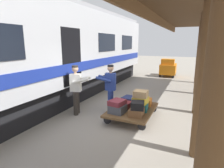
{
  "coord_description": "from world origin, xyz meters",
  "views": [
    {
      "loc": [
        -1.86,
        5.57,
        2.45
      ],
      "look_at": [
        0.5,
        0.19,
        1.15
      ],
      "focal_mm": 30.19,
      "sensor_mm": 36.0,
      "label": 1
    }
  ],
  "objects": [
    {
      "name": "suitcase_orange_carryall",
      "position": [
        -0.4,
        -0.66,
        0.42
      ],
      "size": [
        0.44,
        0.48,
        0.23
      ],
      "primitive_type": "cube",
      "rotation": [
        0.0,
        0.0,
        0.09
      ],
      "color": "#CC6B23",
      "rests_on": "luggage_cart"
    },
    {
      "name": "ground_plane",
      "position": [
        0.0,
        0.0,
        0.0
      ],
      "size": [
        60.0,
        60.0,
        0.0
      ],
      "primitive_type": "plane",
      "color": "gray"
    },
    {
      "name": "platform_canopy",
      "position": [
        -1.98,
        0.0,
        3.24
      ],
      "size": [
        3.2,
        14.96,
        3.56
      ],
      "color": "brown",
      "rests_on": "ground_plane"
    },
    {
      "name": "luggage_cart",
      "position": [
        -0.1,
        -0.11,
        0.26
      ],
      "size": [
        1.36,
        1.98,
        0.31
      ],
      "color": "brown",
      "rests_on": "ground_plane"
    },
    {
      "name": "suitcase_teal_softside",
      "position": [
        -0.4,
        -0.11,
        0.42
      ],
      "size": [
        0.46,
        0.58,
        0.23
      ],
      "primitive_type": "cube",
      "rotation": [
        0.0,
        0.0,
        0.12
      ],
      "color": "#1E666B",
      "rests_on": "luggage_cart"
    },
    {
      "name": "porter_in_overalls",
      "position": [
        0.78,
        -0.27,
        0.93
      ],
      "size": [
        0.72,
        0.52,
        1.7
      ],
      "color": "navy",
      "rests_on": "ground_plane"
    },
    {
      "name": "suitcase_tan_vintage",
      "position": [
        -0.38,
        -0.07,
        0.86
      ],
      "size": [
        0.44,
        0.41,
        0.21
      ],
      "primitive_type": "cube",
      "rotation": [
        0.0,
        0.0,
        0.03
      ],
      "color": "tan",
      "rests_on": "suitcase_yellow_case"
    },
    {
      "name": "suitcase_black_hardshell",
      "position": [
        -0.43,
        0.43,
        0.64
      ],
      "size": [
        0.45,
        0.47,
        0.22
      ],
      "primitive_type": "cube",
      "rotation": [
        0.0,
        0.0,
        0.21
      ],
      "color": "black",
      "rests_on": "suitcase_brown_leather"
    },
    {
      "name": "suitcase_maroon_trunk",
      "position": [
        0.21,
        -0.11,
        0.4
      ],
      "size": [
        0.55,
        0.53,
        0.19
      ],
      "primitive_type": "cube",
      "rotation": [
        0.0,
        0.0,
        -0.12
      ],
      "color": "maroon",
      "rests_on": "luggage_cart"
    },
    {
      "name": "suitcase_navy_fabric",
      "position": [
        0.21,
        -0.66,
        0.42
      ],
      "size": [
        0.49,
        0.57,
        0.22
      ],
      "primitive_type": "cube",
      "rotation": [
        0.0,
        0.0,
        -0.13
      ],
      "color": "navy",
      "rests_on": "luggage_cart"
    },
    {
      "name": "train_car",
      "position": [
        3.63,
        0.0,
        2.06
      ],
      "size": [
        3.02,
        16.83,
        4.0
      ],
      "color": "#B7BABF",
      "rests_on": "ground_plane"
    },
    {
      "name": "suitcase_burgundy_valise",
      "position": [
        0.23,
        0.43,
        0.64
      ],
      "size": [
        0.49,
        0.56,
        0.15
      ],
      "primitive_type": "cube",
      "rotation": [
        0.0,
        0.0,
        -0.17
      ],
      "color": "maroon",
      "rests_on": "suitcase_slate_roller"
    },
    {
      "name": "porter_by_door",
      "position": [
        1.76,
        0.35,
        0.93
      ],
      "size": [
        0.73,
        0.56,
        1.7
      ],
      "color": "#332D28",
      "rests_on": "ground_plane"
    },
    {
      "name": "suitcase_slate_roller",
      "position": [
        0.21,
        0.43,
        0.44
      ],
      "size": [
        0.51,
        0.5,
        0.26
      ],
      "primitive_type": "cube",
      "rotation": [
        0.0,
        0.0,
        -0.11
      ],
      "color": "#4C515B",
      "rests_on": "luggage_cart"
    },
    {
      "name": "baggage_tug",
      "position": [
        -0.1,
        -8.7,
        0.63
      ],
      "size": [
        1.17,
        1.75,
        1.3
      ],
      "color": "orange",
      "rests_on": "ground_plane"
    },
    {
      "name": "suitcase_yellow_case",
      "position": [
        -0.38,
        -0.09,
        0.65
      ],
      "size": [
        0.47,
        0.49,
        0.21
      ],
      "primitive_type": "cube",
      "rotation": [
        0.0,
        0.0,
        -0.09
      ],
      "color": "gold",
      "rests_on": "suitcase_teal_softside"
    },
    {
      "name": "suitcase_brown_leather",
      "position": [
        -0.4,
        0.43,
        0.42
      ],
      "size": [
        0.42,
        0.48,
        0.22
      ],
      "primitive_type": "cube",
      "rotation": [
        0.0,
        0.0,
        0.05
      ],
      "color": "brown",
      "rests_on": "luggage_cart"
    }
  ]
}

